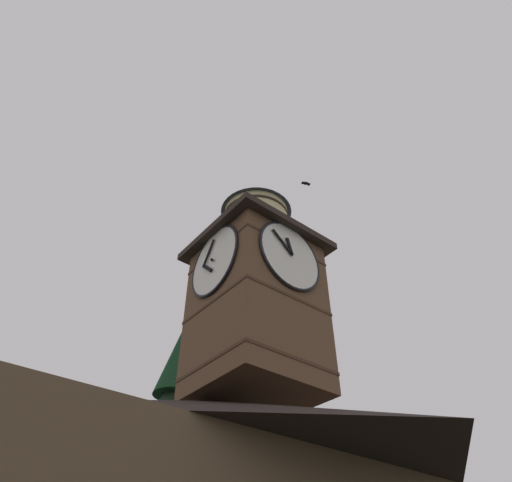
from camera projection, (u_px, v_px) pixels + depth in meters
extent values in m
pyramid|color=black|center=(208.00, 447.00, 12.38)|extent=(15.46, 10.59, 2.51)
cube|color=brown|center=(256.00, 319.00, 14.84)|extent=(3.42, 3.42, 5.31)
cube|color=#432E20|center=(256.00, 378.00, 13.54)|extent=(3.46, 3.46, 0.10)
cube|color=#432E20|center=(256.00, 319.00, 14.82)|extent=(3.46, 3.46, 0.10)
cube|color=#432E20|center=(256.00, 270.00, 16.10)|extent=(3.46, 3.46, 0.10)
cylinder|color=white|center=(290.00, 256.00, 14.78)|extent=(2.48, 0.10, 2.48)
torus|color=black|center=(290.00, 256.00, 14.76)|extent=(2.58, 0.10, 2.58)
cube|color=black|center=(289.00, 246.00, 14.86)|extent=(0.29, 0.04, 0.63)
cube|color=black|center=(282.00, 242.00, 14.74)|extent=(0.84, 0.04, 0.71)
sphere|color=black|center=(292.00, 254.00, 14.71)|extent=(0.10, 0.10, 0.10)
cylinder|color=white|center=(215.00, 261.00, 14.98)|extent=(0.10, 2.48, 2.48)
torus|color=black|center=(214.00, 261.00, 14.97)|extent=(0.10, 2.58, 2.58)
cube|color=black|center=(208.00, 268.00, 14.93)|extent=(0.04, 0.53, 0.52)
cube|color=black|center=(208.00, 254.00, 15.37)|extent=(0.04, 0.61, 0.90)
sphere|color=black|center=(212.00, 260.00, 14.93)|extent=(0.10, 0.10, 0.10)
cube|color=#2D231E|center=(256.00, 252.00, 16.63)|extent=(4.12, 4.12, 0.25)
cylinder|color=#D1BC84|center=(256.00, 230.00, 17.29)|extent=(2.45, 2.45, 1.80)
cylinder|color=#2D2319|center=(256.00, 243.00, 16.90)|extent=(2.51, 2.51, 0.10)
cylinder|color=#2D2319|center=(256.00, 230.00, 17.29)|extent=(2.51, 2.51, 0.10)
cylinder|color=#2D2319|center=(256.00, 219.00, 17.68)|extent=(2.51, 2.51, 0.10)
cone|color=#384251|center=(256.00, 205.00, 18.18)|extent=(2.75, 2.75, 0.94)
sphere|color=#2D3847|center=(256.00, 194.00, 18.54)|extent=(0.16, 0.16, 0.16)
cone|color=black|center=(169.00, 443.00, 18.69)|extent=(3.61, 3.61, 2.95)
cone|color=black|center=(173.00, 404.00, 19.74)|extent=(2.77, 2.77, 2.74)
cone|color=#11331B|center=(178.00, 362.00, 20.98)|extent=(1.92, 1.92, 3.09)
ellipsoid|color=black|center=(306.00, 183.00, 25.87)|extent=(0.22, 0.28, 0.14)
cube|color=black|center=(304.00, 183.00, 25.84)|extent=(0.30, 0.25, 0.07)
cube|color=black|center=(308.00, 184.00, 25.90)|extent=(0.30, 0.25, 0.07)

